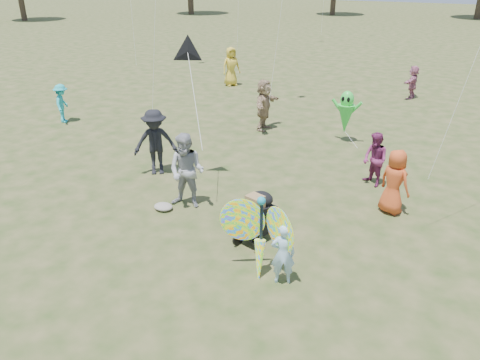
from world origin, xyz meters
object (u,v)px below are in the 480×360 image
at_px(child_girl, 283,254).
at_px(alien_kite, 346,114).
at_px(crowd_a, 394,182).
at_px(crowd_e, 375,160).
at_px(crowd_i, 62,103).
at_px(adult_man, 187,171).
at_px(jogging_stroller, 257,214).
at_px(crowd_g, 231,67).
at_px(crowd_j, 413,82).
at_px(crowd_b, 155,142).
at_px(butterfly_kite, 260,236).
at_px(crowd_d, 264,105).

bearing_deg(child_girl, alien_kite, -108.68).
height_order(crowd_a, alien_kite, alien_kite).
bearing_deg(crowd_e, crowd_i, -144.04).
height_order(adult_man, jogging_stroller, adult_man).
xyz_separation_m(crowd_e, crowd_g, (-8.99, 8.46, 0.20)).
xyz_separation_m(crowd_e, crowd_j, (-0.66, 10.02, -0.01)).
distance_m(child_girl, crowd_b, 5.97).
bearing_deg(child_girl, jogging_stroller, -73.55).
distance_m(crowd_j, jogging_stroller, 14.02).
height_order(child_girl, crowd_g, crowd_g).
xyz_separation_m(adult_man, crowd_a, (4.47, 2.02, -0.14)).
xyz_separation_m(crowd_i, crowd_j, (11.04, 9.80, 0.00)).
xyz_separation_m(crowd_a, crowd_e, (-0.75, 1.34, -0.06)).
bearing_deg(crowd_i, crowd_g, -51.01).
bearing_deg(crowd_a, child_girl, 98.14).
bearing_deg(butterfly_kite, alien_kite, 95.07).
bearing_deg(crowd_d, child_girl, -156.21).
relative_size(adult_man, crowd_e, 1.27).
bearing_deg(child_girl, crowd_a, -135.22).
relative_size(crowd_g, jogging_stroller, 1.66).
distance_m(crowd_b, crowd_g, 11.06).
distance_m(child_girl, crowd_a, 3.96).
distance_m(crowd_b, butterfly_kite, 5.52).
distance_m(butterfly_kite, alien_kite, 8.06).
relative_size(crowd_g, crowd_j, 1.28).
height_order(adult_man, crowd_a, adult_man).
distance_m(crowd_j, alien_kite, 7.12).
distance_m(crowd_a, jogging_stroller, 3.50).
height_order(child_girl, adult_man, adult_man).
bearing_deg(butterfly_kite, crowd_a, 65.12).
relative_size(child_girl, crowd_g, 0.66).
distance_m(adult_man, crowd_i, 8.75).
relative_size(child_girl, adult_man, 0.66).
bearing_deg(crowd_i, butterfly_kite, -148.91).
xyz_separation_m(crowd_b, crowd_i, (-6.08, 2.29, -0.22)).
bearing_deg(crowd_b, crowd_j, 31.73).
bearing_deg(crowd_a, butterfly_kite, 91.35).
distance_m(adult_man, crowd_a, 4.91).
distance_m(crowd_e, alien_kite, 3.43).
bearing_deg(butterfly_kite, crowd_j, 88.83).
xyz_separation_m(crowd_j, alien_kite, (-1.02, -7.04, 0.24)).
xyz_separation_m(child_girl, alien_kite, (-1.20, 8.08, 0.36)).
xyz_separation_m(crowd_a, crowd_i, (-12.45, 1.56, -0.07)).
distance_m(crowd_e, crowd_g, 12.34).
xyz_separation_m(child_girl, jogging_stroller, (-1.08, 1.13, 0.00)).
bearing_deg(butterfly_kite, jogging_stroller, 118.69).
relative_size(crowd_e, crowd_g, 0.79).
xyz_separation_m(crowd_j, jogging_stroller, (-0.90, -13.99, -0.11)).
height_order(crowd_e, alien_kite, alien_kite).
height_order(crowd_d, crowd_g, crowd_g).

